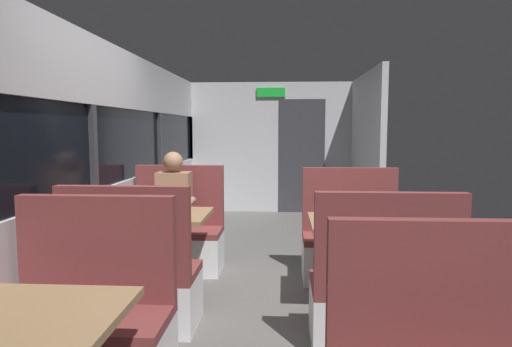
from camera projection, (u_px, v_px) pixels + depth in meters
The scene contains 13 objects.
ground_plane at pixel (257, 301), 3.93m from camera, with size 3.30×9.20×0.02m, color #514F4C.
carriage_window_panel_left at pixel (91, 173), 3.91m from camera, with size 0.09×8.48×2.30m.
carriage_end_bulkhead at pixel (274, 148), 7.98m from camera, with size 2.90×0.11×2.30m.
carriage_aisle_panel_right at pixel (365, 151), 6.71m from camera, with size 0.08×2.40×2.30m, color #B2B2B7.
dining_table_near_window at pixel (11, 337), 1.85m from camera, with size 0.90×0.70×0.74m.
bench_near_window_facing_entry at pixel (88, 333), 2.57m from camera, with size 0.95×0.50×1.10m.
dining_table_mid_window at pixel (158, 224), 4.01m from camera, with size 0.90×0.70×0.74m.
bench_mid_window_facing_end at pixel (133, 285), 3.35m from camera, with size 0.95×0.50×1.10m.
bench_mid_window_facing_entry at pixel (177, 239), 4.74m from camera, with size 0.95×0.50×1.10m.
dining_table_rear_aisle at pixel (364, 232), 3.70m from camera, with size 0.90×0.70×0.74m.
bench_rear_aisle_facing_end at pixel (382, 301), 3.04m from camera, with size 0.95×0.50×1.10m.
bench_rear_aisle_facing_entry at pixel (351, 247), 4.43m from camera, with size 0.95×0.50×1.10m.
seated_passenger at pixel (175, 221), 4.64m from camera, with size 0.47×0.55×1.26m.
Camera 1 is at (0.22, -3.79, 1.50)m, focal length 31.48 mm.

